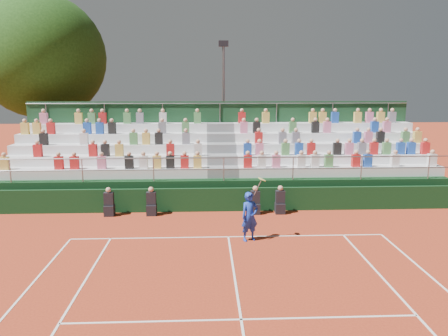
{
  "coord_description": "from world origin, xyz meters",
  "views": [
    {
      "loc": [
        -0.79,
        -14.6,
        5.31
      ],
      "look_at": [
        0.0,
        3.5,
        1.8
      ],
      "focal_mm": 35.0,
      "sensor_mm": 36.0,
      "label": 1
    }
  ],
  "objects_px": {
    "floodlight_mast": "(223,95)",
    "tennis_player": "(250,216)",
    "tree_west": "(44,57)",
    "tree_east": "(39,56)"
  },
  "relations": [
    {
      "from": "tree_west",
      "to": "floodlight_mast",
      "type": "relative_size",
      "value": 1.33
    },
    {
      "from": "tennis_player",
      "to": "tree_west",
      "type": "distance_m",
      "value": 17.94
    },
    {
      "from": "tennis_player",
      "to": "tree_east",
      "type": "xyz_separation_m",
      "value": [
        -11.16,
        12.49,
        6.02
      ]
    },
    {
      "from": "tree_east",
      "to": "floodlight_mast",
      "type": "relative_size",
      "value": 1.33
    },
    {
      "from": "tree_west",
      "to": "tree_east",
      "type": "height_order",
      "value": "tree_east"
    },
    {
      "from": "tree_west",
      "to": "tennis_player",
      "type": "bearing_deg",
      "value": -49.28
    },
    {
      "from": "floodlight_mast",
      "to": "tree_east",
      "type": "bearing_deg",
      "value": -176.13
    },
    {
      "from": "floodlight_mast",
      "to": "tree_west",
      "type": "bearing_deg",
      "value": -177.8
    },
    {
      "from": "tennis_player",
      "to": "floodlight_mast",
      "type": "distance_m",
      "value": 13.75
    },
    {
      "from": "floodlight_mast",
      "to": "tennis_player",
      "type": "bearing_deg",
      "value": -88.55
    }
  ]
}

